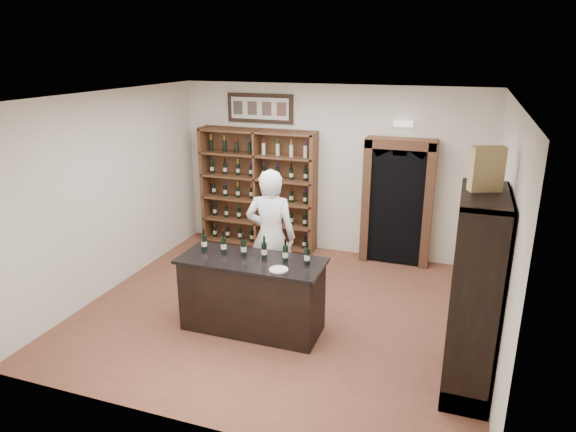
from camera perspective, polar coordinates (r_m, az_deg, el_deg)
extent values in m
plane|color=brown|center=(7.47, -0.66, -10.41)|extent=(5.50, 5.50, 0.00)
plane|color=white|center=(6.59, -0.75, 13.17)|extent=(5.50, 5.50, 0.00)
cube|color=silver|center=(9.19, 4.62, 5.05)|extent=(5.50, 0.04, 3.00)
cube|color=silver|center=(8.20, -19.11, 2.49)|extent=(0.04, 5.00, 3.00)
cube|color=silver|center=(6.53, 22.65, -1.80)|extent=(0.04, 5.00, 3.00)
cube|color=brown|center=(9.66, -2.98, 3.28)|extent=(2.20, 0.02, 2.20)
cube|color=brown|center=(9.94, -9.10, 3.51)|extent=(0.06, 0.38, 2.20)
cube|color=brown|center=(9.15, 2.83, 2.45)|extent=(0.06, 0.38, 2.20)
cube|color=brown|center=(9.50, -3.38, 3.02)|extent=(0.04, 0.38, 2.20)
cube|color=brown|center=(9.83, -3.27, -2.96)|extent=(2.18, 0.38, 0.04)
cube|color=brown|center=(9.68, -3.32, -0.62)|extent=(2.18, 0.38, 0.04)
cube|color=brown|center=(9.55, -3.36, 1.79)|extent=(2.18, 0.38, 0.03)
cube|color=brown|center=(9.44, -3.41, 4.26)|extent=(2.18, 0.38, 0.04)
cube|color=brown|center=(9.35, -3.46, 6.78)|extent=(2.18, 0.38, 0.04)
cube|color=brown|center=(9.28, -3.51, 9.35)|extent=(2.18, 0.38, 0.04)
cube|color=black|center=(9.39, -3.12, 11.86)|extent=(1.25, 0.04, 0.52)
cube|color=black|center=(8.92, 12.06, 1.35)|extent=(0.97, 0.29, 2.05)
cube|color=brown|center=(8.97, 8.79, 1.76)|extent=(0.14, 0.35, 2.15)
cube|color=brown|center=(8.86, 15.34, 1.10)|extent=(0.14, 0.35, 2.15)
cube|color=brown|center=(8.67, 12.49, 7.88)|extent=(1.15, 0.35, 0.16)
cube|color=white|center=(8.73, 12.71, 9.99)|extent=(0.30, 0.10, 0.10)
cube|color=black|center=(6.82, -4.00, -8.93)|extent=(1.80, 0.70, 0.94)
cube|color=black|center=(6.61, -4.10, -4.98)|extent=(1.88, 0.78, 0.04)
cylinder|color=black|center=(6.93, -9.31, -2.94)|extent=(0.07, 0.07, 0.21)
cylinder|color=beige|center=(6.94, -9.31, -3.05)|extent=(0.07, 0.07, 0.07)
cylinder|color=black|center=(6.88, -9.38, -1.77)|extent=(0.03, 0.03, 0.09)
cylinder|color=black|center=(6.81, -7.17, -3.24)|extent=(0.07, 0.07, 0.21)
cylinder|color=beige|center=(6.81, -7.17, -3.36)|extent=(0.07, 0.07, 0.07)
cylinder|color=black|center=(6.75, -7.22, -2.05)|extent=(0.03, 0.03, 0.09)
cylinder|color=black|center=(6.69, -4.95, -3.55)|extent=(0.07, 0.07, 0.21)
cylinder|color=beige|center=(6.70, -4.95, -3.67)|extent=(0.07, 0.07, 0.07)
cylinder|color=black|center=(6.64, -4.99, -2.34)|extent=(0.03, 0.03, 0.09)
cylinder|color=black|center=(6.59, -2.66, -3.86)|extent=(0.07, 0.07, 0.21)
cylinder|color=beige|center=(6.59, -2.66, -3.98)|extent=(0.07, 0.07, 0.07)
cylinder|color=black|center=(6.53, -2.68, -2.64)|extent=(0.03, 0.03, 0.09)
cylinder|color=black|center=(6.49, -0.29, -4.18)|extent=(0.07, 0.07, 0.21)
cylinder|color=beige|center=(6.50, -0.29, -4.30)|extent=(0.07, 0.07, 0.07)
cylinder|color=black|center=(6.44, -0.29, -2.94)|extent=(0.03, 0.03, 0.09)
cylinder|color=black|center=(6.41, 2.15, -4.49)|extent=(0.07, 0.07, 0.21)
cylinder|color=beige|center=(6.41, 2.15, -4.62)|extent=(0.07, 0.07, 0.07)
cylinder|color=black|center=(6.35, 2.16, -3.24)|extent=(0.03, 0.03, 0.09)
cube|color=black|center=(5.84, 22.26, -8.33)|extent=(0.02, 1.20, 2.20)
cube|color=black|center=(5.31, 19.98, -10.78)|extent=(0.48, 0.04, 2.20)
cube|color=black|center=(6.36, 20.00, -5.89)|extent=(0.48, 0.04, 2.20)
cube|color=black|center=(5.46, 21.20, 2.15)|extent=(0.48, 1.20, 0.04)
cube|color=black|center=(6.30, 19.01, -16.16)|extent=(0.48, 1.20, 0.24)
cube|color=black|center=(6.18, 19.23, -14.38)|extent=(0.48, 1.16, 0.03)
cube|color=black|center=(5.91, 19.78, -9.86)|extent=(0.48, 1.16, 0.03)
cube|color=black|center=(5.69, 20.37, -4.94)|extent=(0.48, 1.16, 0.03)
imported|color=white|center=(7.37, -1.93, -2.32)|extent=(0.78, 0.56, 1.99)
cylinder|color=beige|center=(6.26, -1.05, -5.99)|extent=(0.23, 0.23, 0.02)
cube|color=tan|center=(5.49, 21.22, 4.89)|extent=(0.35, 0.24, 0.45)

